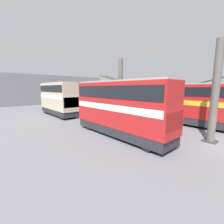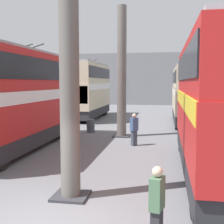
# 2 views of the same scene
# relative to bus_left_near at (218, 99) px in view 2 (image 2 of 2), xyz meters

# --- Properties ---
(depot_back_wall) EXTENTS (0.50, 36.00, 8.02)m
(depot_back_wall) POSITION_rel_bus_left_near_xyz_m (36.78, 4.67, 1.15)
(depot_back_wall) COLOR slate
(depot_back_wall) RESTS_ON ground_plane
(support_column_near) EXTENTS (1.06, 1.06, 8.26)m
(support_column_near) POSITION_rel_bus_left_near_xyz_m (-3.02, 4.67, 1.14)
(support_column_near) COLOR #605B56
(support_column_near) RESTS_ON ground_plane
(support_column_far) EXTENTS (1.06, 1.06, 8.26)m
(support_column_far) POSITION_rel_bus_left_near_xyz_m (7.85, 4.67, 1.14)
(support_column_far) COLOR #605B56
(support_column_far) RESTS_ON ground_plane
(bus_left_near) EXTENTS (10.96, 2.54, 5.64)m
(bus_left_near) POSITION_rel_bus_left_near_xyz_m (0.00, 0.00, 0.00)
(bus_left_near) COLOR black
(bus_left_near) RESTS_ON ground_plane
(bus_left_far) EXTENTS (10.80, 2.54, 5.42)m
(bus_left_far) POSITION_rel_bus_left_near_xyz_m (15.33, -0.00, -0.12)
(bus_left_far) COLOR black
(bus_left_far) RESTS_ON ground_plane
(bus_right_near) EXTENTS (10.64, 2.54, 5.77)m
(bus_right_near) POSITION_rel_bus_left_near_xyz_m (3.21, 9.34, 0.06)
(bus_right_near) COLOR black
(bus_right_near) RESTS_ON ground_plane
(bus_right_mid) EXTENTS (9.53, 2.54, 5.97)m
(bus_right_mid) POSITION_rel_bus_left_near_xyz_m (17.60, 9.34, 0.19)
(bus_right_mid) COLOR black
(bus_right_mid) RESTS_ON ground_plane
(person_aisle_midway) EXTENTS (0.48, 0.46, 1.78)m
(person_aisle_midway) POSITION_rel_bus_left_near_xyz_m (5.08, 3.58, -1.91)
(person_aisle_midway) COLOR #384251
(person_aisle_midway) RESTS_ON ground_plane
(person_by_left_row) EXTENTS (0.47, 0.34, 1.74)m
(person_by_left_row) POSITION_rel_bus_left_near_xyz_m (-5.45, 2.02, -1.94)
(person_by_left_row) COLOR #2D2D33
(person_by_left_row) RESTS_ON ground_plane
(oil_drum) EXTENTS (0.58, 0.58, 0.92)m
(oil_drum) POSITION_rel_bus_left_near_xyz_m (9.11, 7.04, -2.40)
(oil_drum) COLOR #424C56
(oil_drum) RESTS_ON ground_plane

